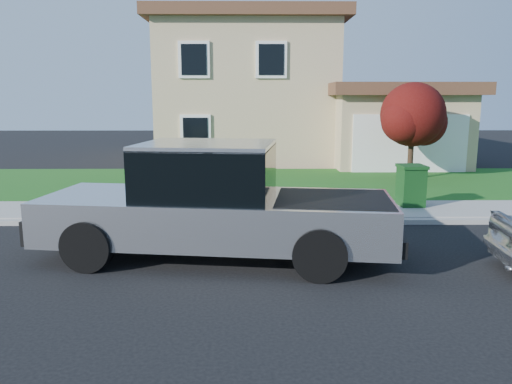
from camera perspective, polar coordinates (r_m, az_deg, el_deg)
ground at (r=9.35m, az=-1.44°, el=-8.08°), size 80.00×80.00×0.00m
curb at (r=12.15m, az=3.48°, el=-3.41°), size 40.00×0.20×0.12m
sidewalk at (r=13.21m, az=3.14°, el=-2.19°), size 40.00×2.00×0.15m
lawn at (r=17.63m, az=2.19°, el=0.96°), size 40.00×7.00×0.10m
house at (r=25.27m, az=2.09°, el=10.96°), size 14.00×11.30×6.85m
pickup_truck at (r=9.45m, az=-4.66°, el=-1.46°), size 6.93×3.11×2.20m
woman at (r=10.89m, az=-5.33°, el=-0.16°), size 0.77×0.61×2.05m
ornamental_tree at (r=18.96m, az=17.57°, el=8.10°), size 2.55×2.30×3.50m
trash_bin at (r=14.09m, az=17.29°, el=0.77°), size 0.69×0.79×1.10m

